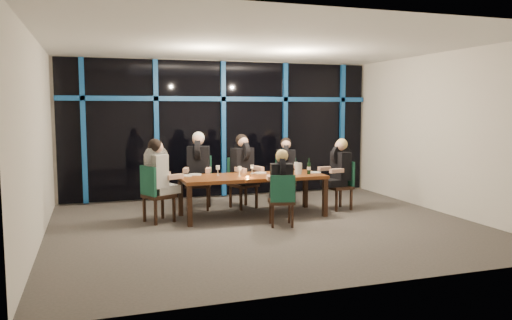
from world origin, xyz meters
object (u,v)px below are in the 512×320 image
(chair_far_right, at_px, (286,178))
(diner_far_right, at_px, (286,161))
(chair_far_left, at_px, (199,179))
(chair_end_left, at_px, (154,191))
(diner_far_mid, at_px, (243,160))
(diner_end_right, at_px, (339,163))
(dining_table, at_px, (253,179))
(chair_end_right, at_px, (342,182))
(wine_bottle, at_px, (309,168))
(water_pitcher, at_px, (298,168))
(diner_end_left, at_px, (158,168))
(diner_far_left, at_px, (198,159))
(chair_far_mid, at_px, (241,180))
(diner_near_mid, at_px, (281,176))
(chair_near_mid, at_px, (282,198))

(chair_far_right, height_order, diner_far_right, diner_far_right)
(chair_far_left, height_order, chair_end_left, chair_far_left)
(diner_far_mid, xyz_separation_m, diner_end_right, (1.72, -0.71, -0.05))
(dining_table, xyz_separation_m, chair_end_left, (-1.76, 0.03, -0.13))
(chair_end_right, relative_size, diner_far_right, 1.04)
(dining_table, relative_size, diner_far_mid, 2.69)
(chair_end_left, xyz_separation_m, diner_far_mid, (1.82, 0.75, 0.40))
(chair_end_left, height_order, diner_end_right, diner_end_right)
(dining_table, distance_m, wine_bottle, 1.07)
(water_pitcher, bearing_deg, diner_end_left, 168.63)
(diner_far_left, distance_m, diner_far_right, 1.83)
(diner_end_right, bearing_deg, diner_far_left, -117.26)
(chair_end_left, distance_m, diner_far_right, 2.95)
(diner_end_right, relative_size, water_pitcher, 4.32)
(chair_far_left, xyz_separation_m, diner_end_right, (2.56, -0.95, 0.32))
(chair_end_right, bearing_deg, water_pitcher, -87.70)
(chair_end_right, xyz_separation_m, diner_end_right, (-0.08, -0.01, 0.37))
(wine_bottle, bearing_deg, chair_far_left, 147.00)
(water_pitcher, bearing_deg, diner_far_right, 73.40)
(dining_table, relative_size, diner_end_left, 2.71)
(chair_far_mid, distance_m, diner_far_left, 0.94)
(diner_near_mid, bearing_deg, dining_table, -62.21)
(chair_far_mid, height_order, diner_end_left, diner_end_left)
(wine_bottle, bearing_deg, dining_table, 171.25)
(chair_far_right, xyz_separation_m, chair_end_left, (-2.81, -0.99, 0.03))
(chair_far_left, distance_m, diner_far_mid, 0.95)
(chair_far_right, bearing_deg, chair_near_mid, -94.07)
(water_pitcher, bearing_deg, chair_end_left, 169.51)
(chair_far_mid, xyz_separation_m, diner_far_left, (-0.84, 0.08, 0.43))
(dining_table, relative_size, water_pitcher, 12.27)
(chair_far_right, relative_size, chair_near_mid, 1.06)
(chair_far_left, xyz_separation_m, diner_far_left, (-0.03, -0.08, 0.41))
(chair_end_right, bearing_deg, diner_far_left, -116.52)
(chair_far_left, bearing_deg, diner_far_right, 15.48)
(diner_far_right, distance_m, diner_near_mid, 1.97)
(chair_far_left, relative_size, wine_bottle, 3.42)
(dining_table, bearing_deg, chair_end_right, 2.46)
(diner_far_right, height_order, diner_end_left, diner_end_left)
(chair_far_mid, height_order, diner_near_mid, diner_near_mid)
(chair_end_right, xyz_separation_m, water_pitcher, (-1.01, -0.20, 0.33))
(diner_near_mid, bearing_deg, chair_far_left, -48.96)
(dining_table, xyz_separation_m, chair_near_mid, (0.21, -0.93, -0.19))
(chair_far_right, bearing_deg, diner_end_left, -141.51)
(chair_far_left, distance_m, chair_end_left, 1.39)
(chair_end_right, height_order, diner_end_left, diner_end_left)
(chair_far_mid, relative_size, diner_end_right, 1.09)
(diner_far_left, bearing_deg, chair_far_left, 90.00)
(chair_end_right, xyz_separation_m, diner_end_left, (-3.54, -0.02, 0.42))
(chair_end_left, bearing_deg, chair_near_mid, -140.58)
(dining_table, height_order, diner_far_right, diner_far_right)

